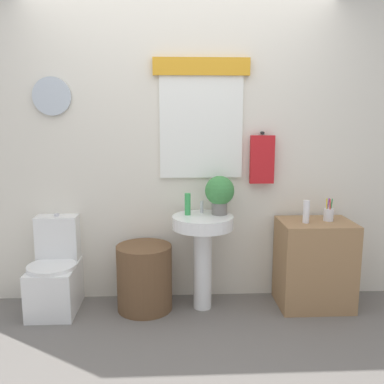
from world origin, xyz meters
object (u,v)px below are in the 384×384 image
object	(u,v)px
toilet	(56,275)
wooden_cabinet	(314,264)
lotion_bottle	(306,212)
toothbrush_cup	(329,214)
soap_bottle	(188,204)
pedestal_sink	(203,240)
laundry_hamper	(144,277)
potted_plant	(220,192)

from	to	relation	value
toilet	wooden_cabinet	size ratio (longest dim) A/B	1.07
lotion_bottle	toothbrush_cup	xyz separation A→B (m)	(0.21, 0.06, -0.04)
soap_bottle	lotion_bottle	size ratio (longest dim) A/B	0.98
pedestal_sink	toothbrush_cup	size ratio (longest dim) A/B	4.20
wooden_cabinet	soap_bottle	distance (m)	1.16
wooden_cabinet	lotion_bottle	bearing A→B (deg)	-158.81
laundry_hamper	potted_plant	distance (m)	0.93
toilet	toothbrush_cup	xyz separation A→B (m)	(2.23, -0.02, 0.49)
laundry_hamper	toothbrush_cup	size ratio (longest dim) A/B	2.91
pedestal_sink	lotion_bottle	xyz separation A→B (m)	(0.83, -0.04, 0.24)
pedestal_sink	wooden_cabinet	bearing A→B (deg)	0.00
potted_plant	toothbrush_cup	distance (m)	0.91
wooden_cabinet	potted_plant	size ratio (longest dim) A/B	2.29
pedestal_sink	toothbrush_cup	bearing A→B (deg)	1.11
potted_plant	toilet	bearing A→B (deg)	-179.05
soap_bottle	lotion_bottle	world-z (taller)	soap_bottle
toilet	pedestal_sink	world-z (taller)	pedestal_sink
toilet	wooden_cabinet	xyz separation A→B (m)	(2.13, -0.04, 0.07)
soap_bottle	wooden_cabinet	bearing A→B (deg)	-2.73
lotion_bottle	toothbrush_cup	distance (m)	0.22
wooden_cabinet	potted_plant	world-z (taller)	potted_plant
pedestal_sink	potted_plant	bearing A→B (deg)	23.20
potted_plant	wooden_cabinet	bearing A→B (deg)	-4.35
potted_plant	toothbrush_cup	bearing A→B (deg)	-2.57
pedestal_sink	lotion_bottle	world-z (taller)	lotion_bottle
laundry_hamper	wooden_cabinet	xyz separation A→B (m)	(1.40, 0.00, 0.09)
wooden_cabinet	potted_plant	bearing A→B (deg)	175.65
soap_bottle	lotion_bottle	distance (m)	0.95
wooden_cabinet	soap_bottle	world-z (taller)	soap_bottle
wooden_cabinet	soap_bottle	size ratio (longest dim) A/B	4.07
lotion_bottle	toothbrush_cup	bearing A→B (deg)	16.23
potted_plant	toothbrush_cup	world-z (taller)	potted_plant
laundry_hamper	lotion_bottle	size ratio (longest dim) A/B	2.96
laundry_hamper	wooden_cabinet	world-z (taller)	wooden_cabinet
soap_bottle	toothbrush_cup	bearing A→B (deg)	-1.49
toilet	pedestal_sink	distance (m)	1.24
toilet	toothbrush_cup	world-z (taller)	toothbrush_cup
toilet	potted_plant	bearing A→B (deg)	0.95
soap_bottle	toothbrush_cup	xyz separation A→B (m)	(1.15, -0.03, -0.09)
wooden_cabinet	toothbrush_cup	world-z (taller)	toothbrush_cup
toilet	pedestal_sink	bearing A→B (deg)	-1.80
toilet	soap_bottle	bearing A→B (deg)	0.65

